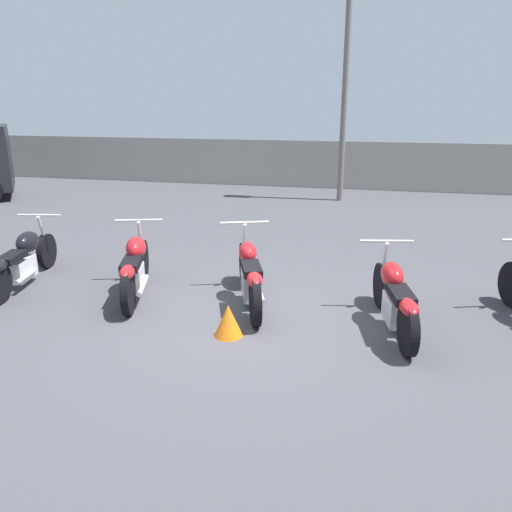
# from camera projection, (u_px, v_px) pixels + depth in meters

# --- Properties ---
(ground_plane) EXTENTS (60.00, 60.00, 0.00)m
(ground_plane) POSITION_uv_depth(u_px,v_px,m) (244.00, 320.00, 6.47)
(ground_plane) COLOR #424247
(fence_back) EXTENTS (40.00, 0.04, 1.49)m
(fence_back) POSITION_uv_depth(u_px,v_px,m) (324.00, 165.00, 15.89)
(fence_back) COLOR #9E998E
(fence_back) RESTS_ON ground_plane
(light_pole_right) EXTENTS (0.70, 0.35, 6.28)m
(light_pole_right) POSITION_uv_depth(u_px,v_px,m) (347.00, 57.00, 13.03)
(light_pole_right) COLOR slate
(light_pole_right) RESTS_ON ground_plane
(motorcycle_slot_0) EXTENTS (0.76, 2.13, 0.95)m
(motorcycle_slot_0) POSITION_uv_depth(u_px,v_px,m) (23.00, 259.00, 7.60)
(motorcycle_slot_0) COLOR black
(motorcycle_slot_0) RESTS_ON ground_plane
(motorcycle_slot_1) EXTENTS (0.86, 1.93, 1.00)m
(motorcycle_slot_1) POSITION_uv_depth(u_px,v_px,m) (135.00, 267.00, 7.15)
(motorcycle_slot_1) COLOR black
(motorcycle_slot_1) RESTS_ON ground_plane
(motorcycle_slot_2) EXTENTS (0.96, 2.03, 1.02)m
(motorcycle_slot_2) POSITION_uv_depth(u_px,v_px,m) (250.00, 275.00, 6.86)
(motorcycle_slot_2) COLOR black
(motorcycle_slot_2) RESTS_ON ground_plane
(motorcycle_slot_3) EXTENTS (0.74, 1.98, 0.98)m
(motorcycle_slot_3) POSITION_uv_depth(u_px,v_px,m) (395.00, 298.00, 6.11)
(motorcycle_slot_3) COLOR black
(motorcycle_slot_3) RESTS_ON ground_plane
(traffic_cone_near) EXTENTS (0.35, 0.35, 0.40)m
(traffic_cone_near) POSITION_uv_depth(u_px,v_px,m) (228.00, 320.00, 5.99)
(traffic_cone_near) COLOR orange
(traffic_cone_near) RESTS_ON ground_plane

